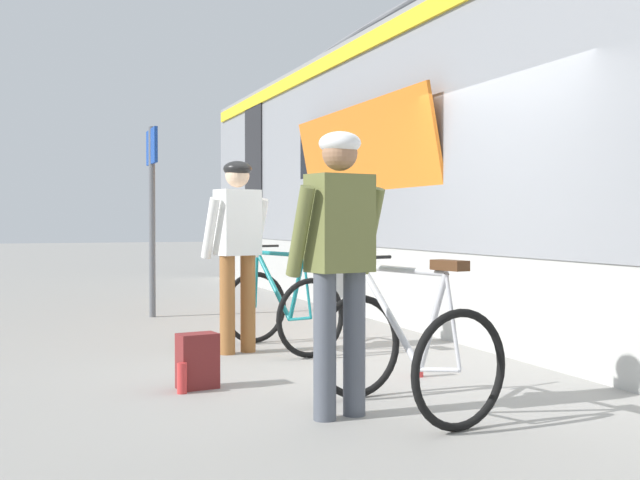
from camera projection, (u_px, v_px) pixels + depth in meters
The scene contains 10 objects.
ground_plane at pixel (376, 365), 6.73m from camera, with size 80.00×80.00×0.00m, color gray.
train_car at pixel (515, 158), 9.51m from camera, with size 3.20×17.59×3.88m.
cyclist_near_in_olive at pixel (339, 247), 4.90m from camera, with size 0.65×0.39×1.76m.
cyclist_far_in_white at pixel (237, 238), 7.30m from camera, with size 0.66×0.42×1.76m.
bicycle_near_silver at pixel (405, 350), 5.01m from camera, with size 0.92×1.19×0.99m.
bicycle_far_teal at pixel (282, 307), 7.48m from camera, with size 0.94×1.20×0.99m.
backpack_on_platform at pixel (198, 361), 5.77m from camera, with size 0.28×0.18×0.40m, color maroon.
water_bottle_near_the_bikes at pixel (419, 364), 6.20m from camera, with size 0.06×0.06×0.21m, color red.
water_bottle_by_the_backpack at pixel (182, 378), 5.60m from camera, with size 0.07×0.07×0.22m, color red.
platform_sign_post at pixel (152, 189), 10.04m from camera, with size 0.08×0.70×2.40m.
Camera 1 is at (-2.78, -6.12, 1.21)m, focal length 44.80 mm.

